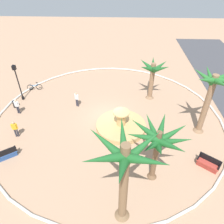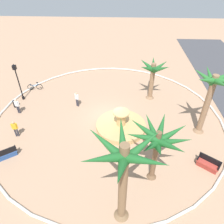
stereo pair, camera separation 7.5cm
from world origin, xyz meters
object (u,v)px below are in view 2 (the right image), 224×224
bench_east (6,154)px  bicycle_red_frame (35,87)px  bench_west (208,165)px  fountain (121,125)px  palm_tree_far_side (158,140)px  palm_tree_by_curb (123,166)px  trash_bin (15,104)px  palm_tree_near_fountain (153,73)px  palm_tree_mid_plaza (211,91)px  person_cyclist_photo (77,98)px  person_cyclist_helmet (17,105)px  person_pedestrian_stroll (15,128)px  lamppost (18,79)px

bench_east → bicycle_red_frame: bench_east is taller
bicycle_red_frame → bench_west: bearing=57.6°
fountain → palm_tree_far_side: (5.19, 2.26, 3.32)m
palm_tree_by_curb → bench_west: bearing=121.6°
fountain → palm_tree_by_curb: size_ratio=0.71×
palm_tree_far_side → trash_bin: (-8.02, -13.24, -3.22)m
palm_tree_near_fountain → bicycle_red_frame: 13.53m
palm_tree_by_curb → bench_east: (-4.19, -8.95, -4.29)m
palm_tree_by_curb → palm_tree_mid_plaza: (-7.99, 6.86, -0.42)m
bicycle_red_frame → person_cyclist_photo: bearing=61.1°
trash_bin → person_cyclist_helmet: size_ratio=0.44×
palm_tree_mid_plaza → person_pedestrian_stroll: size_ratio=3.57×
person_cyclist_photo → bicycle_red_frame: bearing=-118.9°
palm_tree_far_side → bicycle_red_frame: (-11.51, -12.33, -3.22)m
fountain → palm_tree_mid_plaza: palm_tree_mid_plaza is taller
palm_tree_near_fountain → palm_tree_mid_plaza: palm_tree_mid_plaza is taller
palm_tree_near_fountain → bench_west: size_ratio=2.72×
fountain → palm_tree_mid_plaza: bearing=89.1°
bench_east → person_cyclist_helmet: 5.88m
lamppost → trash_bin: lamppost is taller
palm_tree_near_fountain → trash_bin: size_ratio=5.90×
palm_tree_far_side → trash_bin: 15.81m
trash_bin → bench_west: bearing=68.1°
bench_east → bench_west: same height
palm_tree_by_curb → palm_tree_far_side: 3.76m
lamppost → person_cyclist_photo: bearing=80.6°
palm_tree_near_fountain → fountain: bearing=-31.1°
palm_tree_near_fountain → bicycle_red_frame: (-1.11, -13.22, -2.66)m
palm_tree_by_curb → bicycle_red_frame: 18.16m
palm_tree_near_fountain → palm_tree_by_curb: size_ratio=0.68×
palm_tree_near_fountain → trash_bin: bearing=-80.5°
fountain → trash_bin: 11.34m
lamppost → person_pedestrian_stroll: (5.79, 1.72, -1.50)m
lamppost → person_cyclist_helmet: bearing=12.5°
palm_tree_by_curb → person_cyclist_photo: bearing=-157.6°
palm_tree_by_curb → person_cyclist_photo: (-11.37, -4.68, -3.71)m
bench_west → person_pedestrian_stroll: bearing=-99.9°
palm_tree_near_fountain → bench_west: palm_tree_near_fountain is taller
palm_tree_mid_plaza → trash_bin: (-2.94, -17.95, -3.83)m
bicycle_red_frame → person_cyclist_photo: 6.31m
bench_west → trash_bin: bearing=-111.9°
fountain → palm_tree_mid_plaza: size_ratio=0.77×
bench_east → lamppost: lamppost is taller
palm_tree_by_curb → palm_tree_far_side: palm_tree_by_curb is taller
palm_tree_mid_plaza → bench_west: (4.09, -0.50, -3.87)m
fountain → lamppost: bearing=-111.8°
palm_tree_mid_plaza → trash_bin: size_ratio=8.01×
lamppost → person_pedestrian_stroll: 6.23m
lamppost → person_cyclist_helmet: size_ratio=2.51×
person_cyclist_helmet → person_cyclist_photo: size_ratio=1.00×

